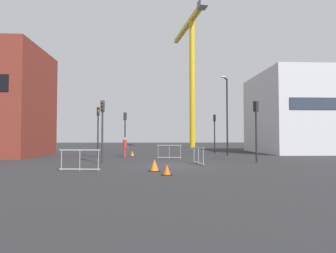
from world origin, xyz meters
TOP-DOWN VIEW (x-y plane):
  - ground at (0.00, 0.00)m, footprint 160.00×160.00m
  - office_block at (16.64, 13.99)m, footprint 12.33×10.56m
  - construction_crane at (5.23, 30.53)m, footprint 3.80×18.02m
  - streetlamp_tall at (5.73, 9.22)m, footprint 0.93×1.46m
  - traffic_light_median at (5.38, 12.98)m, footprint 0.32×0.39m
  - traffic_light_crosswalk at (-5.76, 7.64)m, footprint 0.30×0.39m
  - traffic_light_corner at (-3.76, 10.51)m, footprint 0.33×0.39m
  - traffic_light_island at (-4.35, 1.75)m, footprint 0.25×0.37m
  - traffic_light_far at (5.87, 1.92)m, footprint 0.34×0.39m
  - pedestrian_walking at (-3.49, 7.69)m, footprint 0.34×0.34m
  - safety_barrier_front at (0.21, 5.64)m, footprint 1.94×0.21m
  - safety_barrier_mid_span at (1.75, 0.61)m, footprint 0.33×2.36m
  - safety_barrier_rear at (-4.67, -2.63)m, footprint 2.07×0.29m
  - traffic_cone_striped at (-2.94, 8.78)m, footprint 0.47×0.47m
  - traffic_cone_by_barrier at (-0.97, -2.80)m, footprint 0.59×0.59m
  - traffic_cone_orange at (-0.42, -4.33)m, footprint 0.47×0.47m

SIDE VIEW (x-z plane):
  - ground at x=0.00m, z-range 0.00..0.00m
  - traffic_cone_orange at x=-0.42m, z-range -0.02..0.45m
  - traffic_cone_striped at x=-2.94m, z-range -0.02..0.46m
  - traffic_cone_by_barrier at x=-0.97m, z-range -0.02..0.57m
  - safety_barrier_front at x=0.21m, z-range 0.02..1.10m
  - safety_barrier_rear at x=-4.67m, z-range 0.02..1.10m
  - safety_barrier_mid_span at x=1.75m, z-range 0.02..1.10m
  - pedestrian_walking at x=-3.49m, z-range 0.13..1.79m
  - traffic_light_corner at x=-3.76m, z-range 0.69..4.74m
  - traffic_light_island at x=-4.35m, z-range 0.69..4.76m
  - traffic_light_median at x=5.38m, z-range 0.69..4.77m
  - traffic_light_far at x=5.87m, z-range 0.70..4.81m
  - traffic_light_crosswalk at x=-5.76m, z-range 0.71..4.97m
  - streetlamp_tall at x=5.73m, z-range 0.63..7.83m
  - office_block at x=16.64m, z-range 0.00..8.67m
  - construction_crane at x=5.23m, z-range 3.77..25.79m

